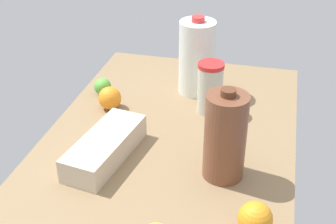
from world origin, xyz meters
The scene contains 8 objects.
countertop centered at (0.00, 0.00, 1.50)cm, with size 120.00×76.00×3.00cm, color #896E4C.
chocolate_milk_jug centered at (12.51, 18.52, 15.36)cm, with size 11.18×11.18×26.28cm.
tumbler_cup centered at (-20.64, 9.14, 11.82)cm, with size 8.63×8.63×17.57cm.
milk_jug centered at (-33.65, 2.07, 16.27)cm, with size 12.70×12.70×28.11cm.
egg_carton centered at (12.85, -15.26, 6.56)cm, with size 30.59×11.52×7.12cm, color beige.
lime_by_jug centered at (-23.11, -29.79, 6.08)cm, with size 6.17×6.17×6.17cm, color #5EB13E.
orange_beside_bowl centered at (32.31, 28.75, 7.08)cm, with size 8.16×8.16×8.16cm, color orange.
orange_loose centered at (-14.21, -23.77, 6.91)cm, with size 7.82×7.82×7.82cm, color orange.
Camera 1 is at (115.00, 28.56, 83.05)cm, focal length 50.00 mm.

